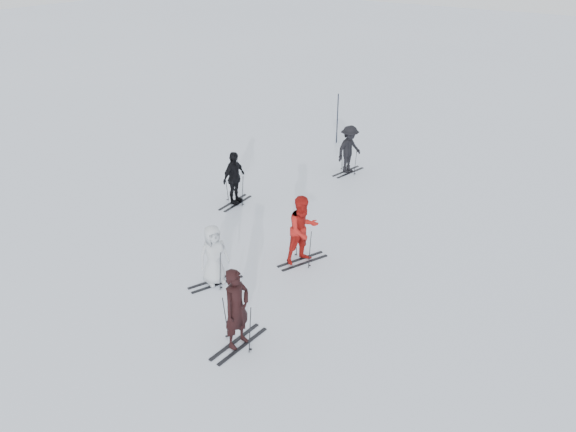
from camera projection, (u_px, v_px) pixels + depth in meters
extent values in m
plane|color=silver|center=(268.00, 260.00, 16.05)|extent=(120.00, 120.00, 0.00)
imported|color=black|center=(237.00, 309.00, 12.34)|extent=(0.50, 0.73, 1.96)
imported|color=#AB1813|center=(303.00, 231.00, 15.53)|extent=(1.07, 1.19, 2.00)
imported|color=silver|center=(214.00, 256.00, 14.64)|extent=(0.80, 0.96, 1.68)
imported|color=black|center=(234.00, 179.00, 18.96)|extent=(0.50, 1.10, 1.84)
imported|color=black|center=(349.00, 150.00, 21.43)|extent=(0.90, 1.30, 1.85)
cylinder|color=black|center=(337.00, 119.00, 24.38)|extent=(0.06, 0.06, 2.19)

